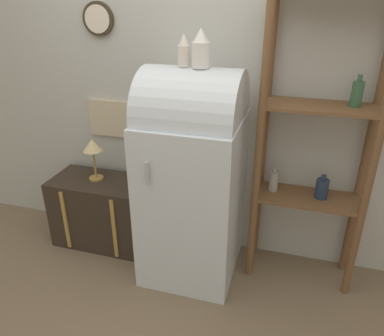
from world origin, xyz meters
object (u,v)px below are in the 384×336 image
Objects in this scene: vase_left at (184,51)px; vase_center at (201,49)px; refrigerator at (193,174)px; desk_lamp at (93,149)px; suitcase_trunk at (103,211)px.

vase_left is 0.11m from vase_center.
vase_left is at bearing -177.49° from refrigerator.
vase_center is 0.67× the size of desk_lamp.
vase_center reaches higher than suitcase_trunk.
vase_center is (0.84, -0.11, 1.30)m from suitcase_trunk.
vase_center is (0.05, -0.02, 0.81)m from refrigerator.
refrigerator is at bearing -6.93° from suitcase_trunk.
vase_center is at bearing -6.98° from vase_left.
suitcase_trunk is 1.48m from vase_left.
desk_lamp reaches higher than suitcase_trunk.
refrigerator is 0.93m from suitcase_trunk.
desk_lamp is (-0.76, 0.12, -0.75)m from vase_left.
refrigerator is 0.82m from vase_center.
vase_center reaches higher than vase_left.
suitcase_trunk is at bearing 172.47° from vase_center.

